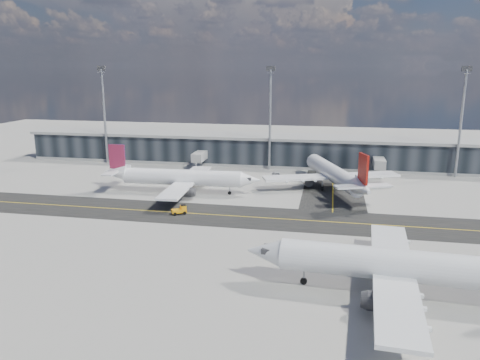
{
  "coord_description": "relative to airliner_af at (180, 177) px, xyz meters",
  "views": [
    {
      "loc": [
        16.9,
        -82.22,
        28.89
      ],
      "look_at": [
        -1.84,
        13.61,
        5.0
      ],
      "focal_mm": 35.0,
      "sensor_mm": 36.0,
      "label": 1
    }
  ],
  "objects": [
    {
      "name": "ground",
      "position": [
        17.05,
        -18.81,
        -3.64
      ],
      "size": [
        300.0,
        300.0,
        0.0
      ],
      "primitive_type": "plane",
      "color": "gray",
      "rests_on": "ground"
    },
    {
      "name": "airliner_redtail",
      "position": [
        35.12,
        9.55,
        0.21
      ],
      "size": [
        32.94,
        38.11,
        11.66
      ],
      "rotation": [
        0.0,
        0.0,
        0.36
      ],
      "color": "white",
      "rests_on": "ground"
    },
    {
      "name": "airliner_near",
      "position": [
        44.34,
        -42.94,
        0.45
      ],
      "size": [
        41.83,
        35.67,
        12.39
      ],
      "rotation": [
        0.0,
        0.0,
        1.51
      ],
      "color": "silver",
      "rests_on": "ground"
    },
    {
      "name": "baggage_tug",
      "position": [
        5.11,
        -15.72,
        -2.73
      ],
      "size": [
        3.2,
        2.66,
        1.82
      ],
      "rotation": [
        0.0,
        0.0,
        -1.03
      ],
      "color": "orange",
      "rests_on": "ground"
    },
    {
      "name": "service_van",
      "position": [
        20.34,
        19.36,
        -2.98
      ],
      "size": [
        3.27,
        5.16,
        1.33
      ],
      "primitive_type": "imported",
      "rotation": [
        0.0,
        0.0,
        0.24
      ],
      "color": "white",
      "rests_on": "ground"
    },
    {
      "name": "taxiway_lanes",
      "position": [
        20.96,
        -8.07,
        -3.63
      ],
      "size": [
        180.0,
        63.0,
        0.03
      ],
      "color": "black",
      "rests_on": "ground"
    },
    {
      "name": "floodlight_masts",
      "position": [
        17.05,
        29.19,
        11.96
      ],
      "size": [
        102.5,
        0.7,
        28.9
      ],
      "color": "gray",
      "rests_on": "ground"
    },
    {
      "name": "terminal_concourse",
      "position": [
        17.09,
        36.12,
        0.45
      ],
      "size": [
        152.0,
        19.8,
        8.8
      ],
      "color": "black",
      "rests_on": "ground"
    },
    {
      "name": "airliner_af",
      "position": [
        0.0,
        0.0,
        0.0
      ],
      "size": [
        37.17,
        31.65,
        11.02
      ],
      "rotation": [
        0.0,
        0.0,
        -1.53
      ],
      "color": "white",
      "rests_on": "ground"
    }
  ]
}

